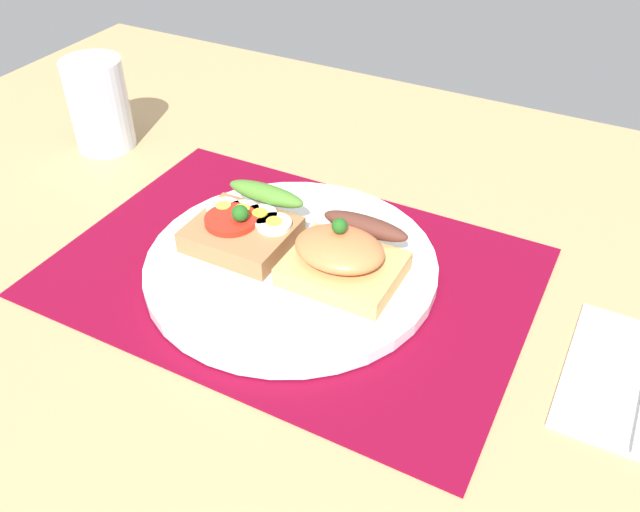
{
  "coord_description": "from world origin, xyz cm",
  "views": [
    {
      "loc": [
        24.7,
        -41.34,
        39.8
      ],
      "look_at": [
        3.0,
        0.0,
        3.05
      ],
      "focal_mm": 37.49,
      "sensor_mm": 36.0,
      "label": 1
    }
  ],
  "objects_px": {
    "sandwich_egg_tomato": "(246,225)",
    "drinking_glass": "(99,105)",
    "sandwich_salmon": "(344,256)",
    "plate": "(291,265)"
  },
  "relations": [
    {
      "from": "sandwich_egg_tomato",
      "to": "sandwich_salmon",
      "type": "xyz_separation_m",
      "value": [
        0.11,
        -0.0,
        0.0
      ]
    },
    {
      "from": "plate",
      "to": "sandwich_egg_tomato",
      "type": "bearing_deg",
      "value": 170.44
    },
    {
      "from": "sandwich_salmon",
      "to": "drinking_glass",
      "type": "distance_m",
      "value": 0.39
    },
    {
      "from": "sandwich_salmon",
      "to": "drinking_glass",
      "type": "height_order",
      "value": "drinking_glass"
    },
    {
      "from": "plate",
      "to": "sandwich_egg_tomato",
      "type": "relative_size",
      "value": 2.84
    },
    {
      "from": "sandwich_egg_tomato",
      "to": "drinking_glass",
      "type": "distance_m",
      "value": 0.28
    },
    {
      "from": "sandwich_salmon",
      "to": "drinking_glass",
      "type": "xyz_separation_m",
      "value": [
        -0.37,
        0.1,
        0.02
      ]
    },
    {
      "from": "drinking_glass",
      "to": "plate",
      "type": "bearing_deg",
      "value": -18.66
    },
    {
      "from": "plate",
      "to": "sandwich_egg_tomato",
      "type": "xyz_separation_m",
      "value": [
        -0.05,
        0.01,
        0.02
      ]
    },
    {
      "from": "sandwich_egg_tomato",
      "to": "sandwich_salmon",
      "type": "bearing_deg",
      "value": -2.53
    }
  ]
}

